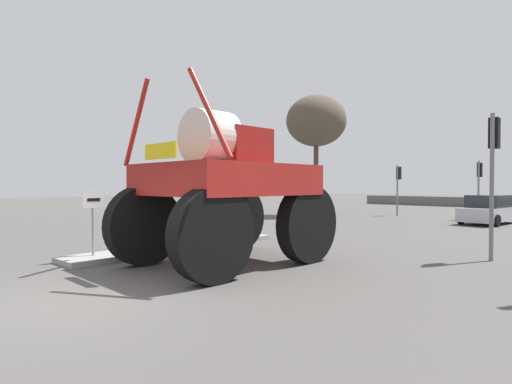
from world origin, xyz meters
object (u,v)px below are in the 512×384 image
Objects in this scene: traffic_signal_far_left at (398,179)px; bare_tree_left at (316,121)px; oversize_sprayer at (226,189)px; sedan_ahead at (489,210)px; traffic_signal_near_left at (256,168)px; traffic_signal_near_right at (494,154)px; lane_arrow_sign at (93,211)px; traffic_signal_far_right at (479,177)px.

traffic_signal_far_left is 6.68m from bare_tree_left.
sedan_ahead is at bearing -5.87° from oversize_sprayer.
bare_tree_left is (-10.00, -1.22, 5.55)m from sedan_ahead.
traffic_signal_near_left reaches higher than sedan_ahead.
traffic_signal_near_right is at bearing -58.28° from traffic_signal_far_left.
traffic_signal_near_left is 11.39m from bare_tree_left.
lane_arrow_sign is 11.05m from traffic_signal_near_right.
bare_tree_left is (-4.59, 17.58, 4.92)m from lane_arrow_sign.
traffic_signal_far_left is (-5.90, 2.41, 1.72)m from sedan_ahead.
traffic_signal_far_left is 0.97× the size of traffic_signal_far_right.
lane_arrow_sign is at bearing -137.18° from traffic_signal_near_right.
traffic_signal_far_right is (-3.66, 13.77, -0.42)m from traffic_signal_near_right.
bare_tree_left is (-12.61, 10.15, 3.34)m from traffic_signal_near_right.
traffic_signal_far_right is 10.36m from bare_tree_left.
traffic_signal_near_right is 1.17× the size of traffic_signal_far_right.
lane_arrow_sign is 21.68m from traffic_signal_far_right.
bare_tree_left reaches higher than sedan_ahead.
traffic_signal_near_left is at bearing -69.31° from bare_tree_left.
traffic_signal_far_left is at bearing 179.98° from traffic_signal_far_right.
traffic_signal_far_left is at bearing 41.52° from bare_tree_left.
traffic_signal_near_left is at bearing 37.73° from oversize_sprayer.
traffic_signal_far_right reaches higher than sedan_ahead.
traffic_signal_near_left is 1.14× the size of traffic_signal_far_left.
traffic_signal_far_right is at bearing -0.02° from traffic_signal_far_left.
traffic_signal_far_right reaches higher than lane_arrow_sign.
traffic_signal_far_left is at bearing 75.88° from sedan_ahead.
traffic_signal_near_left is at bearing 95.85° from lane_arrow_sign.
traffic_signal_near_right is 1.20× the size of traffic_signal_far_left.
traffic_signal_near_right is (8.02, 7.43, 1.58)m from lane_arrow_sign.
sedan_ahead is 1.25× the size of traffic_signal_far_right.
oversize_sprayer is 1.26× the size of sedan_ahead.
traffic_signal_near_right reaches higher than traffic_signal_far_right.
traffic_signal_near_right reaches higher than traffic_signal_far_left.
bare_tree_left is at bearing -157.95° from traffic_signal_far_right.
traffic_signal_far_left is at bearing 91.34° from lane_arrow_sign.
lane_arrow_sign reaches higher than sedan_ahead.
sedan_ahead is at bearing 102.93° from traffic_signal_near_right.
traffic_signal_near_left reaches higher than traffic_signal_far_left.
traffic_signal_near_left is (-0.76, 7.43, 1.42)m from lane_arrow_sign.
traffic_signal_near_right reaches higher than lane_arrow_sign.
oversize_sprayer is 6.53m from traffic_signal_near_left.
traffic_signal_far_right is (4.36, 21.21, 1.16)m from lane_arrow_sign.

